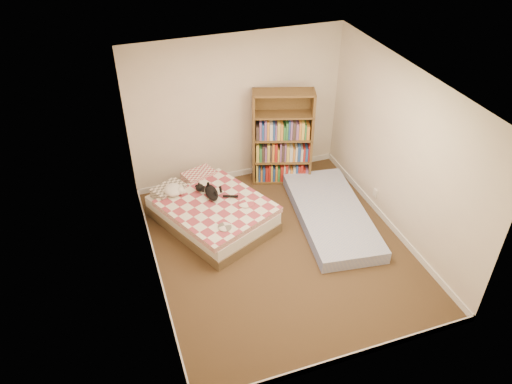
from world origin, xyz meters
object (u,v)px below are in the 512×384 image
object	(u,v)px
bed	(211,210)
black_cat	(211,191)
floor_mattress	(331,215)
white_dog	(174,190)
bookshelf	(281,149)

from	to	relation	value
bed	black_cat	world-z (taller)	black_cat
floor_mattress	white_dog	distance (m)	2.42
bed	white_dog	distance (m)	0.64
white_dog	bookshelf	bearing A→B (deg)	3.25
black_cat	white_dog	size ratio (longest dim) A/B	1.95
black_cat	white_dog	world-z (taller)	black_cat
floor_mattress	white_dog	bearing A→B (deg)	166.31
bed	floor_mattress	xyz separation A→B (m)	(1.74, -0.56, -0.12)
bookshelf	floor_mattress	xyz separation A→B (m)	(0.32, -1.32, -0.49)
bookshelf	black_cat	xyz separation A→B (m)	(-1.38, -0.66, -0.09)
bookshelf	floor_mattress	bearing A→B (deg)	-58.68
bed	bookshelf	xyz separation A→B (m)	(1.42, 0.76, 0.37)
bed	bookshelf	bearing A→B (deg)	3.41
bookshelf	white_dog	xyz separation A→B (m)	(-1.91, -0.46, -0.09)
bed	black_cat	size ratio (longest dim) A/B	3.17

